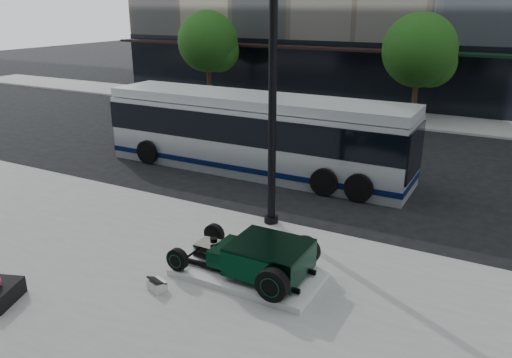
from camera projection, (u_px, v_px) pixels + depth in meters
The scene contains 8 objects.
ground at pixel (296, 200), 16.51m from camera, with size 120.00×120.00×0.00m, color black.
sidewalk_far at pixel (397, 118), 28.11m from camera, with size 70.00×4.00×0.12m, color gray.
street_trees at pixel (422, 53), 25.60m from camera, with size 29.80×3.80×5.70m.
display_plinth at pixel (249, 273), 11.68m from camera, with size 3.40×1.80×0.15m, color silver.
hot_rod at pixel (261, 257), 11.36m from camera, with size 3.22×2.00×0.81m.
info_plaque at pixel (157, 285), 11.08m from camera, with size 0.47×0.41×0.31m.
lamppost at pixel (272, 106), 13.43m from camera, with size 0.41×0.41×7.41m.
transit_bus at pixel (255, 133), 19.06m from camera, with size 12.12×2.88×2.92m.
Camera 1 is at (6.11, -14.14, 6.13)m, focal length 35.00 mm.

